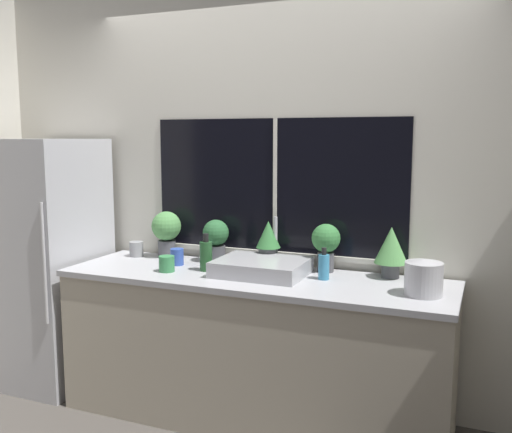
% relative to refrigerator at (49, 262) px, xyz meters
% --- Properties ---
extents(wall_back, '(8.00, 0.09, 2.70)m').
position_rel_refrigerator_xyz_m(wall_back, '(1.51, 0.41, 0.51)').
color(wall_back, silver).
rests_on(wall_back, ground_plane).
extents(wall_left, '(0.06, 7.00, 2.70)m').
position_rel_refrigerator_xyz_m(wall_left, '(-0.59, 1.19, 0.51)').
color(wall_left, silver).
rests_on(wall_left, ground_plane).
extents(counter, '(2.31, 0.68, 0.88)m').
position_rel_refrigerator_xyz_m(counter, '(1.51, 0.01, -0.39)').
color(counter, '#B2A893').
rests_on(counter, ground_plane).
extents(refrigerator, '(0.62, 0.68, 1.67)m').
position_rel_refrigerator_xyz_m(refrigerator, '(0.00, 0.00, 0.00)').
color(refrigerator, '#B7B7BC').
rests_on(refrigerator, ground_plane).
extents(sink, '(0.52, 0.46, 0.32)m').
position_rel_refrigerator_xyz_m(sink, '(1.55, 0.06, 0.09)').
color(sink, '#ADADB2').
rests_on(sink, counter).
extents(potted_plant_far_left, '(0.20, 0.20, 0.31)m').
position_rel_refrigerator_xyz_m(potted_plant_far_left, '(0.77, 0.27, 0.23)').
color(potted_plant_far_left, '#4C4C51').
rests_on(potted_plant_far_left, counter).
extents(potted_plant_left, '(0.17, 0.17, 0.27)m').
position_rel_refrigerator_xyz_m(potted_plant_left, '(1.14, 0.27, 0.20)').
color(potted_plant_left, '#4C4C51').
rests_on(potted_plant_left, counter).
extents(potted_plant_center, '(0.15, 0.15, 0.29)m').
position_rel_refrigerator_xyz_m(potted_plant_center, '(1.50, 0.27, 0.20)').
color(potted_plant_center, '#4C4C51').
rests_on(potted_plant_center, counter).
extents(potted_plant_right, '(0.17, 0.17, 0.29)m').
position_rel_refrigerator_xyz_m(potted_plant_right, '(1.87, 0.27, 0.22)').
color(potted_plant_right, '#4C4C51').
rests_on(potted_plant_right, counter).
extents(potted_plant_far_right, '(0.19, 0.19, 0.30)m').
position_rel_refrigerator_xyz_m(potted_plant_far_right, '(2.26, 0.27, 0.22)').
color(potted_plant_far_right, '#4C4C51').
rests_on(potted_plant_far_right, counter).
extents(soap_bottle, '(0.06, 0.06, 0.18)m').
position_rel_refrigerator_xyz_m(soap_bottle, '(1.92, 0.09, 0.12)').
color(soap_bottle, teal).
rests_on(soap_bottle, counter).
extents(bottle_tall, '(0.08, 0.08, 0.23)m').
position_rel_refrigerator_xyz_m(bottle_tall, '(1.20, 0.02, 0.14)').
color(bottle_tall, '#235128').
rests_on(bottle_tall, counter).
extents(mug_blue, '(0.08, 0.08, 0.10)m').
position_rel_refrigerator_xyz_m(mug_blue, '(0.96, 0.09, 0.10)').
color(mug_blue, '#3351AD').
rests_on(mug_blue, counter).
extents(mug_grey, '(0.09, 0.09, 0.10)m').
position_rel_refrigerator_xyz_m(mug_grey, '(0.57, 0.21, 0.10)').
color(mug_grey, gray).
rests_on(mug_grey, counter).
extents(mug_green, '(0.09, 0.09, 0.10)m').
position_rel_refrigerator_xyz_m(mug_green, '(0.99, -0.09, 0.09)').
color(mug_green, '#38844C').
rests_on(mug_green, counter).
extents(kettle, '(0.19, 0.19, 0.19)m').
position_rel_refrigerator_xyz_m(kettle, '(2.48, -0.04, 0.14)').
color(kettle, '#B2B2B7').
rests_on(kettle, counter).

